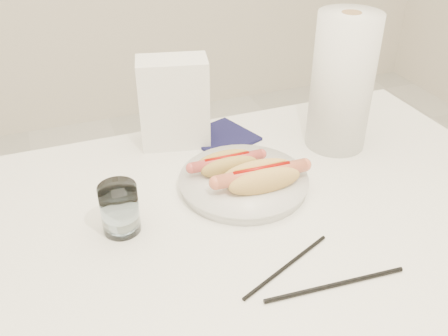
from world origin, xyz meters
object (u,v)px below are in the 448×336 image
object	(u,v)px
hotdog_left	(227,164)
water_glass	(120,209)
hotdog_right	(261,177)
table	(245,242)
paper_towel_roll	(342,83)
plate	(243,183)
napkin_box	(174,103)

from	to	relation	value
hotdog_left	water_glass	xyz separation A→B (m)	(-0.23, -0.08, 0.01)
hotdog_right	water_glass	size ratio (longest dim) A/B	1.98
table	hotdog_right	size ratio (longest dim) A/B	6.43
hotdog_left	water_glass	world-z (taller)	water_glass
hotdog_right	paper_towel_roll	distance (m)	0.30
table	plate	distance (m)	0.12
hotdog_left	water_glass	bearing A→B (deg)	-160.57
plate	water_glass	distance (m)	0.26
plate	water_glass	xyz separation A→B (m)	(-0.26, -0.04, 0.04)
plate	hotdog_right	size ratio (longest dim) A/B	1.35
hotdog_right	water_glass	distance (m)	0.28
table	paper_towel_roll	xyz separation A→B (m)	(0.30, 0.18, 0.21)
table	water_glass	world-z (taller)	water_glass
paper_towel_roll	plate	bearing A→B (deg)	-161.58
table	plate	world-z (taller)	plate
water_glass	paper_towel_roll	xyz separation A→B (m)	(0.52, 0.13, 0.10)
hotdog_right	plate	bearing A→B (deg)	118.43
napkin_box	plate	bearing A→B (deg)	-58.42
hotdog_right	water_glass	bearing A→B (deg)	-177.58
table	water_glass	bearing A→B (deg)	167.78
table	paper_towel_roll	bearing A→B (deg)	31.02
plate	hotdog_right	bearing A→B (deg)	-62.85
hotdog_left	paper_towel_roll	world-z (taller)	paper_towel_roll
plate	table	bearing A→B (deg)	-110.76
paper_towel_roll	napkin_box	bearing A→B (deg)	158.27
table	water_glass	xyz separation A→B (m)	(-0.22, 0.05, 0.11)
table	hotdog_left	xyz separation A→B (m)	(0.01, 0.13, 0.10)
hotdog_right	water_glass	xyz separation A→B (m)	(-0.28, -0.01, 0.00)
paper_towel_roll	hotdog_right	bearing A→B (deg)	-152.56
hotdog_left	hotdog_right	bearing A→B (deg)	-60.44
hotdog_left	napkin_box	world-z (taller)	napkin_box
water_glass	plate	bearing A→B (deg)	9.91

